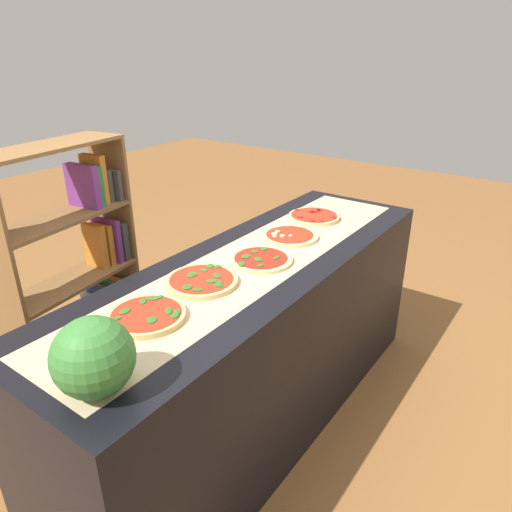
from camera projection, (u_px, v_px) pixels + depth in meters
name	position (u px, v px, depth m)	size (l,w,h in m)	color
ground_plane	(256.00, 415.00, 2.55)	(12.00, 12.00, 0.00)	brown
counter	(256.00, 344.00, 2.36)	(2.30, 0.70, 0.93)	black
parchment_paper	(256.00, 260.00, 2.17)	(2.17, 0.44, 0.00)	tan
pizza_spinach_0	(147.00, 316.00, 1.70)	(0.28, 0.28, 0.03)	#DBB26B
pizza_spinach_1	(202.00, 281.00, 1.95)	(0.30, 0.30, 0.03)	#DBB26B
pizza_spinach_2	(261.00, 259.00, 2.15)	(0.29, 0.29, 0.02)	#E5C17F
pizza_mushroom_3	(289.00, 236.00, 2.41)	(0.30, 0.30, 0.02)	#E5C17F
pizza_pepperoni_4	(314.00, 217.00, 2.67)	(0.29, 0.29, 0.03)	#E5C17F
watermelon	(93.00, 357.00, 1.30)	(0.23, 0.23, 0.23)	#387A33
bookshelf	(88.00, 282.00, 2.56)	(0.79, 0.36, 1.42)	brown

